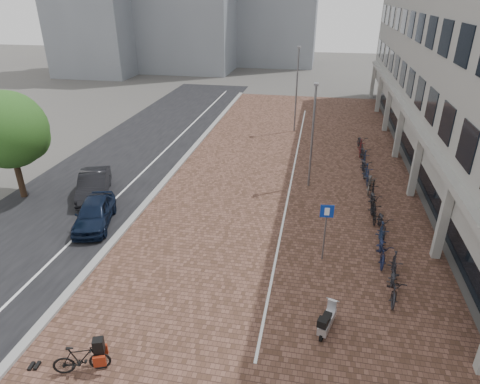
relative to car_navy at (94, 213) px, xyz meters
The scene contains 16 objects.
ground 7.66m from the car_navy, 29.53° to the right, with size 140.00×140.00×0.00m, color #474442.
plaza_brick 11.96m from the car_navy, 43.62° to the left, with size 14.50×42.00×0.04m, color brown.
street_asphalt 8.59m from the car_navy, 105.97° to the left, with size 8.00×50.00×0.03m, color black.
curb 8.40m from the car_navy, 79.39° to the left, with size 0.35×42.00×0.14m, color gray.
lane_line 8.27m from the car_navy, 92.48° to the left, with size 0.12×44.00×0.00m, color white.
parking_line 12.10m from the car_navy, 42.97° to the left, with size 0.10×30.00×0.00m, color white.
car_navy is the anchor object (origin of this frame).
car_dark 3.27m from the car_navy, 119.02° to the left, with size 1.43×4.09×1.35m, color black.
hero_bike 8.87m from the car_navy, 63.92° to the right, with size 1.72×1.01×1.17m.
shoes 8.51m from the car_navy, 73.74° to the right, with size 0.39×0.32×0.10m, color black, non-canonical shape.
scooter_front 12.00m from the car_navy, 24.37° to the right, with size 0.43×1.39×0.96m, color #B7B7BC, non-canonical shape.
parking_sign 10.85m from the car_navy, ahead, with size 0.54×0.11×2.60m.
lamp_near 12.00m from the car_navy, 33.13° to the left, with size 0.12×0.12×5.82m, color gray.
lamp_far 18.80m from the car_navy, 63.56° to the left, with size 0.12×0.12×6.46m, color gray.
street_tree 6.49m from the car_navy, 157.71° to the left, with size 3.98×3.98×5.79m.
bike_row 14.26m from the car_navy, 21.76° to the left, with size 1.07×18.13×1.05m.
Camera 1 is at (3.45, -11.87, 10.14)m, focal length 30.94 mm.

